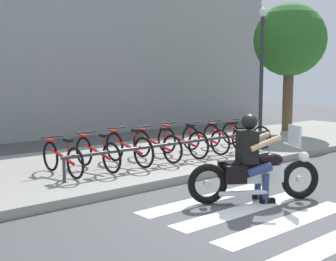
{
  "coord_description": "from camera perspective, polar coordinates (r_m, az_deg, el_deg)",
  "views": [
    {
      "loc": [
        -5.35,
        -4.29,
        2.05
      ],
      "look_at": [
        0.11,
        2.09,
        1.03
      ],
      "focal_mm": 47.38,
      "sensor_mm": 36.0,
      "label": 1
    }
  ],
  "objects": [
    {
      "name": "ground_plane",
      "position": [
        7.16,
        10.41,
        -9.81
      ],
      "size": [
        48.0,
        48.0,
        0.0
      ],
      "primitive_type": "plane",
      "color": "#4C4C4F"
    },
    {
      "name": "sidewalk",
      "position": [
        10.13,
        -7.85,
        -4.36
      ],
      "size": [
        24.0,
        4.4,
        0.15
      ],
      "primitive_type": "cube",
      "color": "gray",
      "rests_on": "ground"
    },
    {
      "name": "crosswalk_stripe_1",
      "position": [
        6.61,
        15.2,
        -11.34
      ],
      "size": [
        2.8,
        0.4,
        0.01
      ],
      "primitive_type": "cube",
      "color": "white",
      "rests_on": "ground"
    },
    {
      "name": "crosswalk_stripe_2",
      "position": [
        7.06,
        9.76,
        -10.0
      ],
      "size": [
        2.8,
        0.4,
        0.01
      ],
      "primitive_type": "cube",
      "color": "white",
      "rests_on": "ground"
    },
    {
      "name": "crosswalk_stripe_3",
      "position": [
        7.58,
        5.05,
        -8.75
      ],
      "size": [
        2.8,
        0.4,
        0.01
      ],
      "primitive_type": "cube",
      "color": "white",
      "rests_on": "ground"
    },
    {
      "name": "motorcycle",
      "position": [
        7.46,
        11.21,
        -5.45
      ],
      "size": [
        2.04,
        1.23,
        1.25
      ],
      "color": "black",
      "rests_on": "ground"
    },
    {
      "name": "rider",
      "position": [
        7.36,
        10.72,
        -2.67
      ],
      "size": [
        0.77,
        0.72,
        1.45
      ],
      "color": "black",
      "rests_on": "ground"
    },
    {
      "name": "bicycle_0",
      "position": [
        8.8,
        -13.45,
        -3.47
      ],
      "size": [
        0.48,
        1.57,
        0.74
      ],
      "color": "black",
      "rests_on": "sidewalk"
    },
    {
      "name": "bicycle_1",
      "position": [
        9.17,
        -9.11,
        -2.89
      ],
      "size": [
        0.48,
        1.65,
        0.76
      ],
      "color": "black",
      "rests_on": "sidewalk"
    },
    {
      "name": "bicycle_2",
      "position": [
        9.59,
        -5.13,
        -2.3
      ],
      "size": [
        0.48,
        1.71,
        0.8
      ],
      "color": "black",
      "rests_on": "sidewalk"
    },
    {
      "name": "bicycle_3",
      "position": [
        10.05,
        -1.51,
        -1.91
      ],
      "size": [
        0.48,
        1.71,
        0.77
      ],
      "color": "black",
      "rests_on": "sidewalk"
    },
    {
      "name": "bicycle_4",
      "position": [
        10.56,
        1.79,
        -1.43
      ],
      "size": [
        0.48,
        1.75,
        0.8
      ],
      "color": "black",
      "rests_on": "sidewalk"
    },
    {
      "name": "bicycle_5",
      "position": [
        11.09,
        4.77,
        -1.13
      ],
      "size": [
        0.48,
        1.63,
        0.76
      ],
      "color": "black",
      "rests_on": "sidewalk"
    },
    {
      "name": "bicycle_6",
      "position": [
        11.66,
        7.46,
        -0.78
      ],
      "size": [
        0.48,
        1.63,
        0.75
      ],
      "color": "black",
      "rests_on": "sidewalk"
    },
    {
      "name": "bicycle_7",
      "position": [
        12.24,
        9.91,
        -0.48
      ],
      "size": [
        0.48,
        1.67,
        0.74
      ],
      "color": "black",
      "rests_on": "sidewalk"
    },
    {
      "name": "bike_rack",
      "position": [
        9.88,
        2.28,
        -1.63
      ],
      "size": [
        6.06,
        0.07,
        0.49
      ],
      "color": "#333338",
      "rests_on": "sidewalk"
    },
    {
      "name": "street_lamp",
      "position": [
        14.39,
        11.97,
        8.73
      ],
      "size": [
        0.28,
        0.28,
        4.17
      ],
      "color": "#2D2D33",
      "rests_on": "ground"
    },
    {
      "name": "tree_near_rack",
      "position": [
        16.32,
        15.37,
        11.05
      ],
      "size": [
        2.52,
        2.52,
        4.59
      ],
      "color": "brown",
      "rests_on": "ground"
    },
    {
      "name": "building_backdrop",
      "position": [
        15.11,
        -20.06,
        11.19
      ],
      "size": [
        24.0,
        1.2,
        6.56
      ],
      "primitive_type": "cube",
      "color": "#969696",
      "rests_on": "ground"
    }
  ]
}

